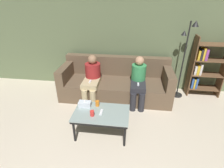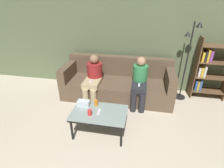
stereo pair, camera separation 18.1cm
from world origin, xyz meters
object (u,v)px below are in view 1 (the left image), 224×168
seated_person_left_end (92,77)px  game_remote (101,112)px  couch (116,83)px  standing_lamp (186,53)px  seated_person_mid_left (138,80)px  tissue_box (85,104)px  bookshelf (204,67)px  cup_near_left (92,113)px  cup_near_right (97,103)px  coffee_table (101,115)px

seated_person_left_end → game_remote: bearing=-69.5°
couch → standing_lamp: 1.71m
standing_lamp → seated_person_left_end: size_ratio=1.70×
game_remote → seated_person_mid_left: seated_person_mid_left is taller
tissue_box → seated_person_left_end: bearing=95.9°
bookshelf → standing_lamp: size_ratio=0.81×
cup_near_left → game_remote: cup_near_left is taller
cup_near_right → tissue_box: size_ratio=0.46×
coffee_table → seated_person_left_end: size_ratio=0.91×
seated_person_mid_left → bookshelf: bearing=20.3°
couch → cup_near_left: 1.51m
coffee_table → tissue_box: 0.36m
standing_lamp → seated_person_left_end: bearing=-168.7°
standing_lamp → seated_person_mid_left: size_ratio=1.68×
coffee_table → game_remote: game_remote is taller
standing_lamp → seated_person_left_end: 2.15m
seated_person_left_end → bookshelf: bearing=12.1°
cup_near_right → standing_lamp: (1.73, 1.36, 0.58)m
tissue_box → cup_near_left: bearing=-52.3°
couch → cup_near_right: bearing=-99.8°
cup_near_right → cup_near_left: bearing=-95.4°
couch → seated_person_mid_left: size_ratio=2.42×
couch → cup_near_left: couch is taller
cup_near_right → bookshelf: bearing=33.8°
cup_near_right → game_remote: cup_near_right is taller
cup_near_right → seated_person_mid_left: 1.19m
game_remote → bookshelf: bearing=38.3°
bookshelf → couch: bearing=-171.3°
cup_near_left → cup_near_right: bearing=84.6°
game_remote → bookshelf: 2.73m
cup_near_right → seated_person_mid_left: bearing=52.2°
cup_near_left → tissue_box: tissue_box is taller
coffee_table → seated_person_mid_left: seated_person_mid_left is taller
coffee_table → cup_near_left: size_ratio=10.06×
cup_near_right → game_remote: (0.11, -0.19, -0.04)m
coffee_table → game_remote: bearing=-89.1°
cup_near_left → seated_person_left_end: 1.27m
coffee_table → standing_lamp: bearing=43.6°
couch → bookshelf: (2.04, 0.31, 0.40)m
couch → coffee_table: size_ratio=2.70×
tissue_box → seated_person_mid_left: bearing=46.2°
bookshelf → seated_person_mid_left: bearing=-159.7°
seated_person_mid_left → cup_near_right: bearing=-127.8°
cup_near_right → bookshelf: bookshelf is taller
cup_near_right → seated_person_left_end: (-0.32, 0.95, 0.06)m
coffee_table → seated_person_mid_left: size_ratio=0.89×
cup_near_left → bookshelf: bearing=38.3°
bookshelf → standing_lamp: (-0.51, -0.14, 0.37)m
game_remote → seated_person_left_end: seated_person_left_end is taller
bookshelf → standing_lamp: standing_lamp is taller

